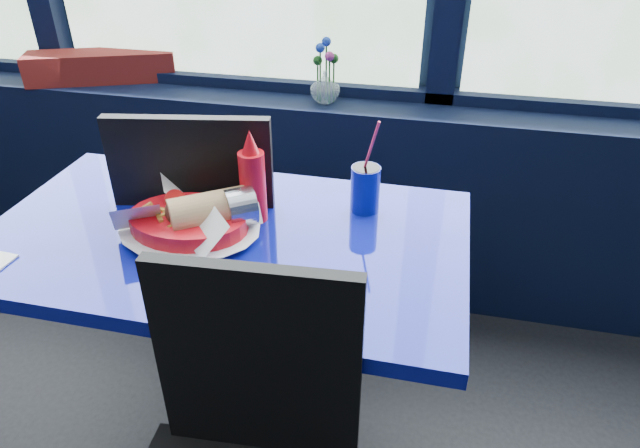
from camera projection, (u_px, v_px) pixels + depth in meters
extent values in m
cube|color=black|center=(239.00, 185.00, 2.39)|extent=(5.00, 0.26, 0.80)
cube|color=black|center=(238.00, 83.00, 2.24)|extent=(4.80, 0.08, 0.06)
cylinder|color=black|center=(244.00, 427.00, 1.81)|extent=(0.44, 0.44, 0.03)
cylinder|color=black|center=(237.00, 352.00, 1.64)|extent=(0.12, 0.12, 0.68)
cube|color=navy|center=(225.00, 239.00, 1.43)|extent=(1.20, 0.70, 0.04)
cube|color=black|center=(257.00, 364.00, 1.10)|extent=(0.41, 0.06, 0.47)
cube|color=black|center=(242.00, 245.00, 1.86)|extent=(0.53, 0.53, 0.04)
cube|color=black|center=(195.00, 203.00, 1.55)|extent=(0.43, 0.11, 0.49)
cylinder|color=black|center=(306.00, 273.00, 2.15)|extent=(0.03, 0.03, 0.46)
cylinder|color=black|center=(299.00, 346.00, 1.82)|extent=(0.03, 0.03, 0.46)
cylinder|color=black|center=(204.00, 271.00, 2.16)|extent=(0.03, 0.03, 0.46)
cylinder|color=black|center=(179.00, 342.00, 1.83)|extent=(0.03, 0.03, 0.46)
cube|color=maroon|center=(102.00, 66.00, 2.27)|extent=(0.59, 0.35, 0.11)
imported|color=silver|center=(325.00, 87.00, 2.06)|extent=(0.13, 0.13, 0.11)
cylinder|color=#1E5919|center=(320.00, 77.00, 2.04)|extent=(0.01, 0.01, 0.18)
sphere|color=blue|center=(320.00, 48.00, 1.99)|extent=(0.03, 0.03, 0.03)
cylinder|color=#1E5919|center=(329.00, 82.00, 2.03)|extent=(0.01, 0.01, 0.16)
sphere|color=#D43E93|center=(330.00, 56.00, 1.98)|extent=(0.03, 0.03, 0.03)
cylinder|color=#1E5919|center=(326.00, 74.00, 2.05)|extent=(0.01, 0.01, 0.20)
sphere|color=blue|center=(326.00, 42.00, 1.99)|extent=(0.03, 0.03, 0.03)
cylinder|color=#1E5919|center=(318.00, 83.00, 2.07)|extent=(0.01, 0.01, 0.13)
sphere|color=#1E5919|center=(318.00, 60.00, 2.02)|extent=(0.03, 0.03, 0.03)
cylinder|color=#1E5919|center=(334.00, 83.00, 2.05)|extent=(0.01, 0.01, 0.14)
sphere|color=#1E5919|center=(334.00, 59.00, 2.00)|extent=(0.03, 0.03, 0.03)
cylinder|color=red|center=(189.00, 224.00, 1.40)|extent=(0.35, 0.35, 0.06)
cylinder|color=white|center=(190.00, 229.00, 1.41)|extent=(0.33, 0.33, 0.00)
cylinder|color=silver|center=(240.00, 208.00, 1.40)|extent=(0.11, 0.12, 0.10)
sphere|color=#532D1C|center=(179.00, 212.00, 1.37)|extent=(0.07, 0.07, 0.07)
cylinder|color=red|center=(175.00, 200.00, 1.36)|extent=(0.07, 0.07, 0.01)
cylinder|color=red|center=(253.00, 187.00, 1.43)|extent=(0.07, 0.07, 0.19)
cone|color=red|center=(250.00, 141.00, 1.37)|extent=(0.04, 0.04, 0.06)
cylinder|color=#0C158B|center=(365.00, 189.00, 1.49)|extent=(0.08, 0.08, 0.12)
cylinder|color=black|center=(366.00, 169.00, 1.46)|extent=(0.07, 0.07, 0.01)
cylinder|color=#FE355B|center=(370.00, 150.00, 1.42)|extent=(0.05, 0.05, 0.17)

